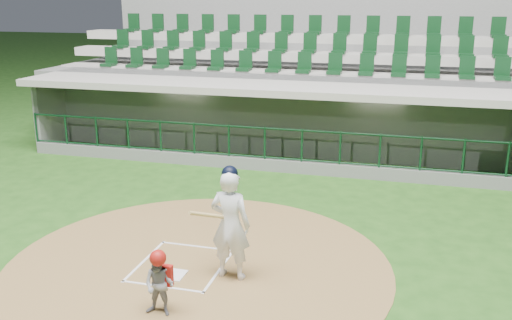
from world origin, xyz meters
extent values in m
plane|color=#1F4A15|center=(0.00, 0.00, 0.00)|extent=(120.00, 120.00, 0.00)
cylinder|color=brown|center=(0.30, -0.20, 0.01)|extent=(7.20, 7.20, 0.01)
cube|color=white|center=(0.00, -0.70, 0.02)|extent=(0.43, 0.43, 0.02)
cube|color=white|center=(-0.75, -0.30, 0.02)|extent=(0.05, 1.80, 0.01)
cube|color=white|center=(0.75, -0.30, 0.02)|extent=(0.05, 1.80, 0.01)
cube|color=white|center=(0.00, 0.55, 0.02)|extent=(1.55, 0.05, 0.01)
cube|color=white|center=(0.00, -1.15, 0.02)|extent=(1.55, 0.05, 0.01)
cube|color=slate|center=(0.00, 7.50, -0.55)|extent=(15.00, 3.00, 0.10)
cube|color=slate|center=(0.00, 9.10, 0.85)|extent=(15.00, 0.20, 2.70)
cube|color=beige|center=(0.00, 8.98, 1.10)|extent=(13.50, 0.04, 0.90)
cube|color=slate|center=(-7.50, 7.50, 0.85)|extent=(0.20, 3.00, 2.70)
cube|color=#A19C92|center=(0.00, 7.25, 2.30)|extent=(15.40, 3.50, 0.20)
cube|color=slate|center=(0.00, 5.95, 0.15)|extent=(15.00, 0.15, 0.40)
cube|color=black|center=(0.00, 5.95, 1.73)|extent=(15.00, 0.01, 0.95)
cube|color=brown|center=(0.00, 8.55, -0.28)|extent=(12.75, 0.40, 0.45)
cube|color=white|center=(-3.00, 7.50, 2.17)|extent=(1.30, 0.35, 0.04)
cube|color=white|center=(3.00, 7.50, 2.17)|extent=(1.30, 0.35, 0.04)
imported|color=#9D1210|center=(-4.09, 8.52, 0.27)|extent=(1.13, 0.88, 1.54)
imported|color=#9F1A11|center=(-2.94, 8.21, 0.44)|extent=(1.17, 0.66, 1.89)
imported|color=maroon|center=(1.19, 8.24, 0.40)|extent=(0.99, 0.77, 1.80)
imported|color=#A91312|center=(4.26, 8.35, 0.44)|extent=(1.82, 1.18, 1.88)
cube|color=slate|center=(0.00, 10.75, 1.15)|extent=(17.00, 6.50, 2.50)
cube|color=#A19B91|center=(0.00, 9.25, 2.30)|extent=(16.60, 0.95, 0.30)
cube|color=#A9A398|center=(0.00, 10.20, 2.85)|extent=(16.60, 0.95, 0.30)
cube|color=#AAA499|center=(0.00, 11.15, 3.40)|extent=(16.60, 0.95, 0.30)
cube|color=slate|center=(0.00, 14.10, 2.53)|extent=(17.00, 0.25, 5.05)
imported|color=white|center=(1.03, -0.47, 1.01)|extent=(0.77, 0.54, 1.99)
sphere|color=black|center=(1.03, -0.47, 1.94)|extent=(0.28, 0.28, 0.28)
cylinder|color=tan|center=(0.78, -0.72, 1.25)|extent=(0.58, 0.79, 0.39)
imported|color=gray|center=(0.34, -1.96, 0.52)|extent=(0.50, 0.39, 1.02)
sphere|color=#A31611|center=(0.34, -1.96, 0.98)|extent=(0.26, 0.26, 0.26)
cube|color=#A81612|center=(0.34, -1.81, 0.62)|extent=(0.32, 0.10, 0.35)
camera|label=1|loc=(3.88, -9.26, 4.86)|focal=40.00mm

